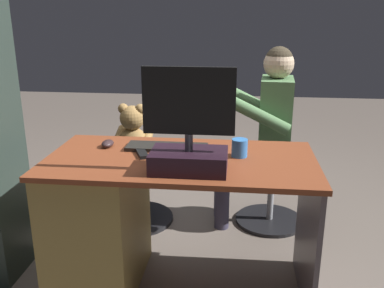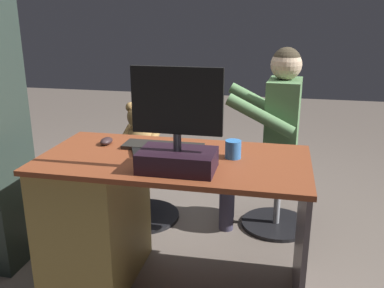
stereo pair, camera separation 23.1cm
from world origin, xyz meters
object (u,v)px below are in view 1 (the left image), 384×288
(monitor, at_px, (189,142))
(keyboard, at_px, (167,147))
(computer_mouse, at_px, (108,144))
(office_chair_teddy, at_px, (135,186))
(cup, at_px, (240,148))
(person, at_px, (263,123))
(desk, at_px, (116,217))
(tv_remote, at_px, (142,153))
(visitor_chair, at_px, (271,184))
(teddy_bear, at_px, (133,133))

(monitor, xyz_separation_m, keyboard, (0.15, -0.29, -0.12))
(computer_mouse, height_order, office_chair_teddy, computer_mouse)
(monitor, bearing_deg, cup, -136.48)
(cup, height_order, person, person)
(monitor, relative_size, office_chair_teddy, 0.90)
(desk, xyz_separation_m, monitor, (-0.40, 0.16, 0.48))
(tv_remote, distance_m, person, 0.99)
(desk, height_order, office_chair_teddy, desk)
(cup, bearing_deg, monitor, 43.52)
(visitor_chair, bearing_deg, desk, 42.43)
(keyboard, distance_m, tv_remote, 0.15)
(desk, distance_m, computer_mouse, 0.39)
(cup, relative_size, office_chair_teddy, 0.17)
(tv_remote, height_order, teddy_bear, teddy_bear)
(computer_mouse, relative_size, teddy_bear, 0.26)
(monitor, relative_size, visitor_chair, 0.98)
(office_chair_teddy, relative_size, teddy_bear, 1.42)
(office_chair_teddy, distance_m, person, 0.98)
(cup, distance_m, office_chair_teddy, 1.10)
(tv_remote, bearing_deg, monitor, 120.73)
(visitor_chair, bearing_deg, tv_remote, 46.79)
(computer_mouse, relative_size, cup, 1.09)
(tv_remote, relative_size, teddy_bear, 0.41)
(person, bearing_deg, teddy_bear, 3.68)
(cup, relative_size, teddy_bear, 0.24)
(cup, bearing_deg, computer_mouse, -6.49)
(visitor_chair, bearing_deg, person, 4.48)
(person, bearing_deg, visitor_chair, -175.52)
(cup, xyz_separation_m, teddy_bear, (0.71, -0.67, -0.14))
(desk, relative_size, office_chair_teddy, 2.54)
(person, bearing_deg, desk, 44.86)
(tv_remote, xyz_separation_m, person, (-0.64, -0.76, -0.02))
(office_chair_teddy, bearing_deg, visitor_chair, -175.52)
(visitor_chair, distance_m, person, 0.44)
(tv_remote, bearing_deg, desk, -14.15)
(person, bearing_deg, keyboard, 50.86)
(visitor_chair, relative_size, person, 0.39)
(monitor, xyz_separation_m, person, (-0.38, -0.94, -0.15))
(tv_remote, xyz_separation_m, visitor_chair, (-0.72, -0.76, -0.46))
(monitor, xyz_separation_m, visitor_chair, (-0.46, -0.95, -0.59))
(office_chair_teddy, xyz_separation_m, teddy_bear, (0.00, -0.01, 0.38))
(keyboard, xyz_separation_m, teddy_bear, (0.33, -0.60, -0.10))
(tv_remote, distance_m, office_chair_teddy, 0.87)
(cup, height_order, office_chair_teddy, cup)
(computer_mouse, height_order, tv_remote, computer_mouse)
(computer_mouse, distance_m, office_chair_teddy, 0.76)
(monitor, bearing_deg, desk, -21.97)
(tv_remote, relative_size, person, 0.12)
(monitor, distance_m, tv_remote, 0.34)
(monitor, xyz_separation_m, cup, (-0.23, -0.21, -0.09))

